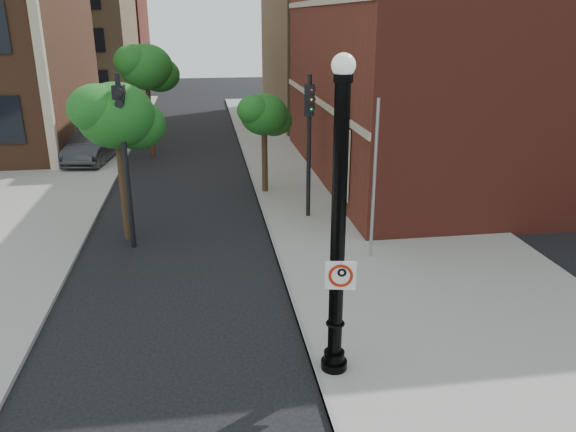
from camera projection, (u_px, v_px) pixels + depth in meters
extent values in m
plane|color=black|center=(215.00, 366.00, 11.80)|extent=(120.00, 120.00, 0.00)
cube|color=gray|center=(362.00, 203.00, 21.94)|extent=(8.00, 60.00, 0.12)
cube|color=gray|center=(18.00, 167.00, 27.28)|extent=(10.00, 50.00, 0.12)
cube|color=gray|center=(262.00, 208.00, 21.38)|extent=(0.10, 60.00, 0.14)
cube|color=maroon|center=(560.00, 39.00, 25.09)|extent=(22.00, 16.00, 12.00)
cube|color=black|center=(344.00, 162.00, 20.21)|extent=(0.08, 1.40, 2.40)
cube|color=#BCAD92|center=(317.00, 101.00, 24.37)|extent=(0.06, 16.00, 0.25)
cube|color=#BCAD92|center=(319.00, 2.00, 23.03)|extent=(0.06, 16.00, 0.25)
cube|color=#BCAD92|center=(34.00, 15.00, 24.31)|extent=(0.40, 0.40, 14.00)
cube|color=#8F714E|center=(60.00, 28.00, 49.09)|extent=(12.00, 12.00, 12.00)
cube|color=maroon|center=(90.00, 35.00, 62.47)|extent=(12.00, 12.00, 10.00)
cube|color=#8F714E|center=(426.00, 16.00, 39.66)|extent=(22.00, 14.00, 14.00)
cylinder|color=black|center=(334.00, 366.00, 11.53)|extent=(0.54, 0.54, 0.29)
cylinder|color=black|center=(334.00, 356.00, 11.45)|extent=(0.42, 0.42, 0.24)
cylinder|color=black|center=(338.00, 234.00, 10.55)|extent=(0.29, 0.29, 5.57)
torus|color=black|center=(335.00, 323.00, 11.19)|extent=(0.38, 0.38, 0.06)
cylinder|color=black|center=(343.00, 78.00, 9.59)|extent=(0.35, 0.35, 0.14)
sphere|color=silver|center=(344.00, 65.00, 9.52)|extent=(0.42, 0.42, 0.42)
cube|color=white|center=(340.00, 275.00, 10.67)|extent=(0.58, 0.14, 0.59)
cube|color=black|center=(341.00, 262.00, 10.57)|extent=(0.58, 0.12, 0.05)
cube|color=black|center=(340.00, 288.00, 10.76)|extent=(0.58, 0.12, 0.05)
cube|color=black|center=(326.00, 275.00, 10.68)|extent=(0.05, 0.02, 0.59)
cube|color=black|center=(355.00, 276.00, 10.65)|extent=(0.05, 0.02, 0.59)
torus|color=#AB1906|center=(340.00, 275.00, 10.67)|extent=(0.48, 0.15, 0.47)
cube|color=#AB1906|center=(340.00, 275.00, 10.67)|extent=(0.33, 0.07, 0.33)
cube|color=black|center=(338.00, 275.00, 10.67)|extent=(0.05, 0.02, 0.28)
torus|color=black|center=(342.00, 272.00, 10.64)|extent=(0.19, 0.09, 0.18)
cylinder|color=black|center=(341.00, 263.00, 10.58)|extent=(0.03, 0.03, 0.03)
imported|color=#2A2A2E|center=(94.00, 145.00, 28.25)|extent=(2.41, 5.22, 1.66)
cylinder|color=black|center=(126.00, 164.00, 17.02)|extent=(0.16, 0.16, 5.40)
cube|color=black|center=(120.00, 105.00, 16.41)|extent=(0.36, 0.34, 1.13)
sphere|color=#E50505|center=(118.00, 92.00, 16.12)|extent=(0.20, 0.20, 0.20)
sphere|color=#FF8C00|center=(119.00, 104.00, 16.23)|extent=(0.20, 0.20, 0.20)
sphere|color=#00E519|center=(121.00, 115.00, 16.34)|extent=(0.20, 0.20, 0.20)
cylinder|color=black|center=(309.00, 150.00, 19.58)|extent=(0.15, 0.15, 5.12)
cube|color=black|center=(309.00, 100.00, 19.01)|extent=(0.40, 0.38, 1.07)
sphere|color=#E50505|center=(312.00, 90.00, 18.74)|extent=(0.19, 0.19, 0.19)
sphere|color=#FF8C00|center=(312.00, 99.00, 18.84)|extent=(0.19, 0.19, 0.19)
sphere|color=#00E519|center=(312.00, 109.00, 18.95)|extent=(0.19, 0.19, 0.19)
cylinder|color=#999999|center=(374.00, 183.00, 16.16)|extent=(0.10, 0.10, 4.84)
cylinder|color=black|center=(123.00, 183.00, 17.99)|extent=(0.24, 0.24, 3.80)
ellipsoid|color=#165518|center=(116.00, 115.00, 17.26)|extent=(2.39, 2.39, 2.03)
ellipsoid|color=#165518|center=(137.00, 125.00, 17.87)|extent=(1.84, 1.84, 1.57)
ellipsoid|color=#165518|center=(97.00, 109.00, 16.80)|extent=(1.73, 1.73, 1.47)
cylinder|color=black|center=(150.00, 115.00, 28.98)|extent=(0.24, 0.24, 4.25)
ellipsoid|color=#165518|center=(146.00, 67.00, 28.16)|extent=(2.67, 2.67, 2.27)
ellipsoid|color=#165518|center=(160.00, 75.00, 28.84)|extent=(2.07, 2.07, 1.76)
ellipsoid|color=#165518|center=(133.00, 61.00, 27.64)|extent=(1.94, 1.94, 1.65)
cylinder|color=black|center=(265.00, 158.00, 22.82)|extent=(0.24, 0.24, 3.06)
ellipsoid|color=#165518|center=(264.00, 114.00, 22.24)|extent=(1.92, 1.92, 1.63)
ellipsoid|color=#165518|center=(274.00, 120.00, 22.73)|extent=(1.49, 1.49, 1.26)
ellipsoid|color=#165518|center=(255.00, 110.00, 21.86)|extent=(1.40, 1.40, 1.19)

